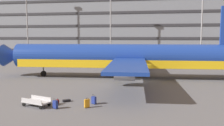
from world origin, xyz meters
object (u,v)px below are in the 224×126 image
object	(u,v)px
suitcase_orange	(55,104)
backpack_navy	(58,101)
suitcase_scuffed	(87,103)
suitcase_laid_flat	(67,101)
suitcase_red	(94,100)
airliner	(126,57)
baggage_cart	(36,102)

from	to	relation	value
suitcase_orange	backpack_navy	bearing A→B (deg)	105.29
suitcase_scuffed	backpack_navy	world-z (taller)	suitcase_scuffed
suitcase_orange	suitcase_laid_flat	world-z (taller)	suitcase_orange
suitcase_red	suitcase_laid_flat	world-z (taller)	suitcase_red
airliner	suitcase_laid_flat	size ratio (longest dim) A/B	48.34
suitcase_orange	suitcase_scuffed	bearing A→B (deg)	16.50
suitcase_laid_flat	baggage_cart	size ratio (longest dim) A/B	0.25
suitcase_scuffed	suitcase_orange	bearing A→B (deg)	-163.50
suitcase_red	suitcase_scuffed	size ratio (longest dim) A/B	1.03
airliner	backpack_navy	distance (m)	17.00
backpack_navy	suitcase_scuffed	bearing A→B (deg)	-12.45
airliner	baggage_cart	bearing A→B (deg)	-110.38
suitcase_red	suitcase_orange	distance (m)	3.70
airliner	backpack_navy	xyz separation A→B (m)	(-4.69, -16.07, -2.99)
suitcase_red	suitcase_laid_flat	distance (m)	2.96
suitcase_orange	backpack_navy	xyz separation A→B (m)	(-0.41, 1.50, -0.16)
suitcase_orange	suitcase_laid_flat	distance (m)	2.46
airliner	suitcase_orange	bearing A→B (deg)	-103.69
baggage_cart	backpack_navy	bearing A→B (deg)	32.43
suitcase_orange	airliner	bearing A→B (deg)	76.31
suitcase_laid_flat	airliner	bearing A→B (deg)	74.69
airliner	suitcase_red	distance (m)	15.79
backpack_navy	suitcase_orange	bearing A→B (deg)	-74.71
airliner	suitcase_scuffed	bearing A→B (deg)	-95.27
suitcase_orange	suitcase_laid_flat	size ratio (longest dim) A/B	1.11
suitcase_red	suitcase_scuffed	bearing A→B (deg)	-104.17
suitcase_orange	baggage_cart	xyz separation A→B (m)	(-2.09, 0.44, 0.02)
suitcase_orange	baggage_cart	world-z (taller)	suitcase_orange
airliner	suitcase_orange	size ratio (longest dim) A/B	43.64
suitcase_orange	baggage_cart	bearing A→B (deg)	168.05
baggage_cart	suitcase_red	bearing A→B (deg)	17.75
backpack_navy	baggage_cart	xyz separation A→B (m)	(-1.67, -1.06, 0.18)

